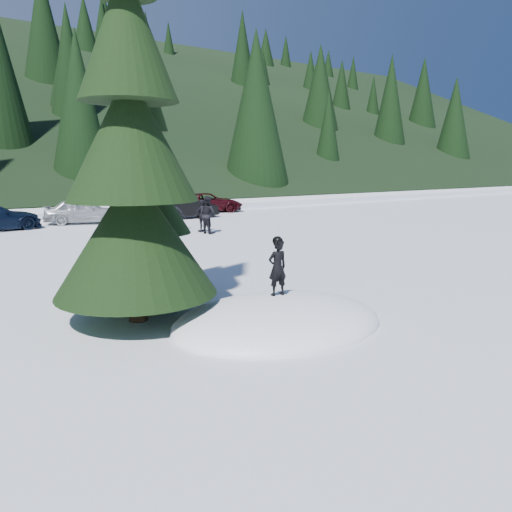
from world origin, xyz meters
TOP-DOWN VIEW (x-y plane):
  - ground at (0.00, 0.00)m, footprint 200.00×200.00m
  - snow_mound at (0.00, 0.00)m, footprint 4.48×3.52m
  - spruce_tall at (-2.20, 1.80)m, footprint 3.20×3.20m
  - spruce_short at (-1.20, 3.20)m, footprint 2.20×2.20m
  - child_skier at (0.21, 0.32)m, footprint 0.44×0.32m
  - adult_0 at (5.53, 12.35)m, footprint 0.80×0.95m
  - adult_1 at (5.60, 12.97)m, footprint 0.93×0.47m
  - adult_2 at (4.71, 14.10)m, footprint 1.11×0.69m
  - car_4 at (2.07, 19.66)m, footprint 4.33×2.90m
  - car_5 at (7.89, 18.89)m, footprint 3.78×1.38m
  - car_6 at (10.98, 21.70)m, footprint 5.01×3.46m

SIDE VIEW (x-z plane):
  - ground at x=0.00m, z-range 0.00..0.00m
  - snow_mound at x=0.00m, z-range -0.48..0.48m
  - car_5 at x=7.89m, z-range 0.00..1.24m
  - car_6 at x=10.98m, z-range 0.00..1.27m
  - car_4 at x=2.07m, z-range 0.00..1.37m
  - adult_1 at x=5.60m, z-range 0.00..1.52m
  - adult_2 at x=4.71m, z-range 0.00..1.65m
  - adult_0 at x=5.53m, z-range 0.00..1.73m
  - child_skier at x=0.21m, z-range 0.48..1.63m
  - spruce_short at x=-1.20m, z-range -0.58..4.79m
  - spruce_tall at x=-2.20m, z-range -0.98..7.62m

